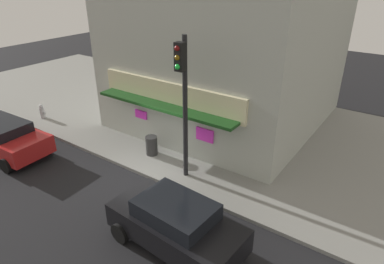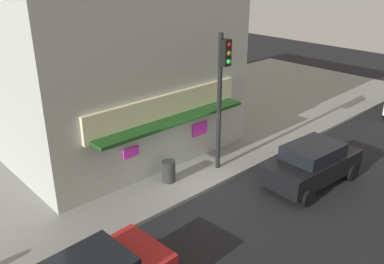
{
  "view_description": "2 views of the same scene",
  "coord_description": "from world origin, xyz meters",
  "px_view_note": "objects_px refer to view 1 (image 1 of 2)",
  "views": [
    {
      "loc": [
        7.89,
        -8.04,
        7.43
      ],
      "look_at": [
        0.81,
        2.04,
        1.41
      ],
      "focal_mm": 31.49,
      "sensor_mm": 36.0,
      "label": 1
    },
    {
      "loc": [
        -9.4,
        -9.1,
        7.85
      ],
      "look_at": [
        0.83,
        1.93,
        1.51
      ],
      "focal_mm": 38.13,
      "sensor_mm": 36.0,
      "label": 2
    }
  ],
  "objects_px": {
    "pedestrian": "(192,134)",
    "trash_can": "(152,145)",
    "parked_car_black": "(176,224)",
    "fire_hydrant": "(42,111)",
    "potted_plant_by_doorway": "(124,112)",
    "parked_car_red": "(3,137)",
    "traffic_light": "(183,92)"
  },
  "relations": [
    {
      "from": "fire_hydrant",
      "to": "potted_plant_by_doorway",
      "type": "height_order",
      "value": "potted_plant_by_doorway"
    },
    {
      "from": "fire_hydrant",
      "to": "parked_car_black",
      "type": "xyz_separation_m",
      "value": [
        11.47,
        -3.14,
        0.31
      ]
    },
    {
      "from": "fire_hydrant",
      "to": "parked_car_red",
      "type": "distance_m",
      "value": 3.59
    },
    {
      "from": "potted_plant_by_doorway",
      "to": "parked_car_black",
      "type": "height_order",
      "value": "parked_car_black"
    },
    {
      "from": "traffic_light",
      "to": "parked_car_red",
      "type": "distance_m",
      "value": 8.67
    },
    {
      "from": "fire_hydrant",
      "to": "parked_car_red",
      "type": "relative_size",
      "value": 0.17
    },
    {
      "from": "trash_can",
      "to": "potted_plant_by_doorway",
      "type": "height_order",
      "value": "potted_plant_by_doorway"
    },
    {
      "from": "trash_can",
      "to": "fire_hydrant",
      "type": "bearing_deg",
      "value": -176.87
    },
    {
      "from": "traffic_light",
      "to": "trash_can",
      "type": "height_order",
      "value": "traffic_light"
    },
    {
      "from": "parked_car_red",
      "to": "potted_plant_by_doorway",
      "type": "bearing_deg",
      "value": 65.97
    },
    {
      "from": "potted_plant_by_doorway",
      "to": "parked_car_black",
      "type": "relative_size",
      "value": 0.25
    },
    {
      "from": "fire_hydrant",
      "to": "potted_plant_by_doorway",
      "type": "relative_size",
      "value": 0.73
    },
    {
      "from": "pedestrian",
      "to": "trash_can",
      "type": "bearing_deg",
      "value": -140.93
    },
    {
      "from": "fire_hydrant",
      "to": "trash_can",
      "type": "relative_size",
      "value": 0.92
    },
    {
      "from": "trash_can",
      "to": "pedestrian",
      "type": "bearing_deg",
      "value": 39.07
    },
    {
      "from": "parked_car_red",
      "to": "parked_car_black",
      "type": "bearing_deg",
      "value": -0.55
    },
    {
      "from": "potted_plant_by_doorway",
      "to": "parked_car_red",
      "type": "distance_m",
      "value": 5.54
    },
    {
      "from": "traffic_light",
      "to": "parked_car_red",
      "type": "bearing_deg",
      "value": -159.49
    },
    {
      "from": "parked_car_black",
      "to": "traffic_light",
      "type": "bearing_deg",
      "value": 122.5
    },
    {
      "from": "trash_can",
      "to": "parked_car_black",
      "type": "relative_size",
      "value": 0.2
    },
    {
      "from": "traffic_light",
      "to": "trash_can",
      "type": "xyz_separation_m",
      "value": [
        -2.16,
        0.57,
        -3.01
      ]
    },
    {
      "from": "fire_hydrant",
      "to": "parked_car_black",
      "type": "height_order",
      "value": "parked_car_black"
    },
    {
      "from": "trash_can",
      "to": "parked_car_black",
      "type": "height_order",
      "value": "parked_car_black"
    },
    {
      "from": "fire_hydrant",
      "to": "trash_can",
      "type": "height_order",
      "value": "trash_can"
    },
    {
      "from": "fire_hydrant",
      "to": "parked_car_black",
      "type": "distance_m",
      "value": 11.9
    },
    {
      "from": "parked_car_red",
      "to": "parked_car_black",
      "type": "height_order",
      "value": "parked_car_black"
    },
    {
      "from": "fire_hydrant",
      "to": "traffic_light",
      "type": "bearing_deg",
      "value": -0.99
    },
    {
      "from": "potted_plant_by_doorway",
      "to": "pedestrian",
      "type": "bearing_deg",
      "value": -6.35
    },
    {
      "from": "pedestrian",
      "to": "fire_hydrant",
      "type": "bearing_deg",
      "value": -170.29
    },
    {
      "from": "potted_plant_by_doorway",
      "to": "parked_car_red",
      "type": "xyz_separation_m",
      "value": [
        -2.26,
        -5.06,
        0.05
      ]
    },
    {
      "from": "traffic_light",
      "to": "fire_hydrant",
      "type": "xyz_separation_m",
      "value": [
        -9.58,
        0.17,
        -3.06
      ]
    },
    {
      "from": "parked_car_red",
      "to": "parked_car_black",
      "type": "relative_size",
      "value": 1.11
    }
  ]
}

